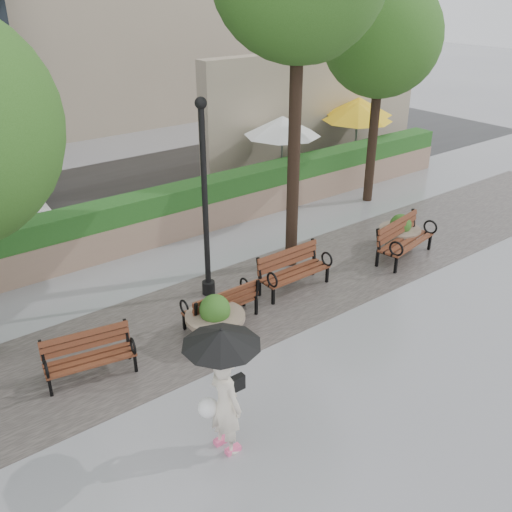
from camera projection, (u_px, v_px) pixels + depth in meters
ground at (304, 393)px, 9.60m from camera, size 100.00×100.00×0.00m
cobble_strip at (207, 317)px, 11.73m from camera, size 28.00×3.20×0.01m
hedge_wall at (119, 227)px, 14.29m from camera, size 24.00×0.80×1.35m
cafe_wall at (317, 106)px, 21.02m from camera, size 10.00×0.60×4.00m
cafe_hedge at (348, 163)px, 19.87m from camera, size 8.00×0.50×0.90m
asphalt_street at (64, 206)px, 17.43m from camera, size 40.00×7.00×0.00m
bench_1 at (91, 365)px, 9.90m from camera, size 1.61×0.87×0.82m
bench_2 at (221, 312)px, 11.46m from camera, size 1.55×0.62×0.83m
bench_3 at (294, 278)px, 12.69m from camera, size 1.69×0.68×0.90m
bench_4 at (404, 247)px, 14.08m from camera, size 1.90×1.04×0.97m
planter_left at (215, 323)px, 10.87m from camera, size 1.15×1.15×0.96m
planter_right at (399, 234)px, 14.65m from camera, size 1.06×1.06×0.89m
lamppost at (206, 214)px, 11.78m from camera, size 0.28×0.28×4.28m
tree_2 at (383, 41)px, 15.95m from camera, size 3.44×3.34×6.48m
patio_umb_white at (282, 126)px, 18.23m from camera, size 2.50×2.50×2.30m
patio_umb_yellow_a at (358, 112)px, 20.10m from camera, size 2.50×2.50×2.30m
patio_umb_yellow_b at (359, 106)px, 21.03m from camera, size 2.50×2.50×2.30m
pedestrian at (223, 379)px, 7.97m from camera, size 1.12×1.12×2.05m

